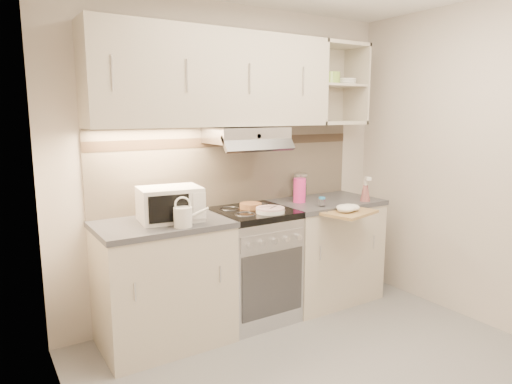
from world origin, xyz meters
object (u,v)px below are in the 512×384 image
Objects in this scene: pink_pitcher at (300,190)px; cutting_board at (345,212)px; electric_range at (252,264)px; glass_jar at (301,186)px; plate_stack at (270,210)px; microwave at (170,204)px; spray_bottle at (365,191)px; watering_can at (184,216)px.

pink_pitcher reaches higher than cutting_board.
glass_jar is (0.63, 0.20, 0.56)m from electric_range.
plate_stack is 1.06× the size of pink_pitcher.
microwave reaches higher than cutting_board.
electric_range is at bearing -170.30° from spray_bottle.
glass_jar is at bearing 17.57° from electric_range.
microwave is 2.21× the size of pink_pitcher.
electric_range is 2.17× the size of cutting_board.
watering_can is 1.37m from glass_jar.
glass_jar is at bearing 32.80° from plate_stack.
glass_jar is at bearing 76.87° from cutting_board.
glass_jar is at bearing 46.80° from pink_pitcher.
plate_stack is 0.69m from glass_jar.
spray_bottle reaches higher than electric_range.
cutting_board is at bearing -17.65° from plate_stack.
watering_can is at bearing -157.92° from spray_bottle.
electric_range is 0.74m from pink_pitcher.
microwave is at bearing 179.02° from pink_pitcher.
watering_can is 1.20m from pink_pitcher.
plate_stack is (0.74, -0.17, -0.10)m from microwave.
spray_bottle is (1.01, -0.22, 0.54)m from electric_range.
microwave is 1.10× the size of cutting_board.
glass_jar is at bearing 39.04° from watering_can.
glass_jar is at bearing 15.83° from microwave.
spray_bottle reaches higher than glass_jar.
plate_stack is 1.01× the size of glass_jar.
microwave is 1.71m from spray_bottle.
plate_stack is 0.98× the size of spray_bottle.
microwave reaches higher than plate_stack.
cutting_board is at bearing -88.15° from glass_jar.
glass_jar is 0.52× the size of cutting_board.
cutting_board is at bearing -28.96° from electric_range.
watering_can reaches higher than cutting_board.
electric_range is 4.00× the size of spray_bottle.
spray_bottle is at bearing 21.18° from watering_can.
microwave is at bearing 150.13° from cutting_board.
watering_can reaches higher than electric_range.
microwave reaches higher than glass_jar.
spray_bottle is at bearing -30.05° from pink_pitcher.
pink_pitcher is at bearing 25.55° from plate_stack.
pink_pitcher is at bearing 4.60° from electric_range.
plate_stack is 0.96m from spray_bottle.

